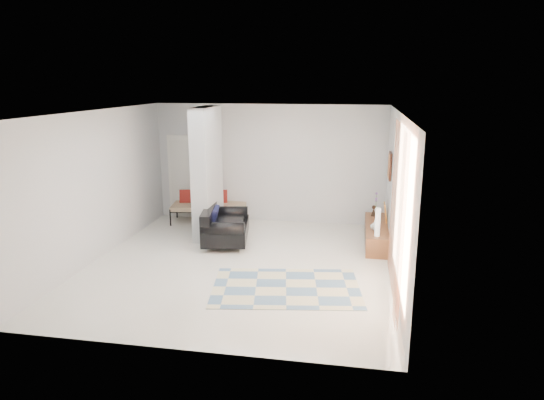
# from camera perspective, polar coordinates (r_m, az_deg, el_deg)

# --- Properties ---
(floor) EXTENTS (6.00, 6.00, 0.00)m
(floor) POSITION_cam_1_polar(r_m,az_deg,el_deg) (9.11, -3.75, -7.56)
(floor) COLOR silver
(floor) RESTS_ON ground
(ceiling) EXTENTS (6.00, 6.00, 0.00)m
(ceiling) POSITION_cam_1_polar(r_m,az_deg,el_deg) (8.50, -4.05, 10.30)
(ceiling) COLOR white
(ceiling) RESTS_ON wall_back
(wall_back) EXTENTS (6.00, 0.00, 6.00)m
(wall_back) POSITION_cam_1_polar(r_m,az_deg,el_deg) (11.58, -0.32, 4.30)
(wall_back) COLOR silver
(wall_back) RESTS_ON ground
(wall_front) EXTENTS (6.00, 0.00, 6.00)m
(wall_front) POSITION_cam_1_polar(r_m,az_deg,el_deg) (5.94, -10.88, -5.28)
(wall_front) COLOR silver
(wall_front) RESTS_ON ground
(wall_left) EXTENTS (0.00, 6.00, 6.00)m
(wall_left) POSITION_cam_1_polar(r_m,az_deg,el_deg) (9.72, -19.83, 1.62)
(wall_left) COLOR silver
(wall_left) RESTS_ON ground
(wall_right) EXTENTS (0.00, 6.00, 6.00)m
(wall_right) POSITION_cam_1_polar(r_m,az_deg,el_deg) (8.48, 14.46, 0.30)
(wall_right) COLOR silver
(wall_right) RESTS_ON ground
(partition_column) EXTENTS (0.35, 1.20, 2.80)m
(partition_column) POSITION_cam_1_polar(r_m,az_deg,el_deg) (10.50, -7.64, 3.19)
(partition_column) COLOR #A0A4A7
(partition_column) RESTS_ON floor
(hallway_door) EXTENTS (0.85, 0.06, 2.04)m
(hallway_door) POSITION_cam_1_polar(r_m,az_deg,el_deg) (12.16, -10.15, 2.72)
(hallway_door) COLOR silver
(hallway_door) RESTS_ON floor
(curtain) EXTENTS (0.00, 2.55, 2.55)m
(curtain) POSITION_cam_1_polar(r_m,az_deg,el_deg) (7.35, 14.48, -1.36)
(curtain) COLOR #FF8043
(curtain) RESTS_ON wall_right
(wall_art) EXTENTS (0.04, 0.45, 0.55)m
(wall_art) POSITION_cam_1_polar(r_m,az_deg,el_deg) (10.09, 13.71, 3.92)
(wall_art) COLOR #3C1B10
(wall_art) RESTS_ON wall_right
(media_console) EXTENTS (0.45, 1.97, 0.80)m
(media_console) POSITION_cam_1_polar(r_m,az_deg,el_deg) (10.42, 12.16, -3.88)
(media_console) COLOR brown
(media_console) RESTS_ON floor
(loveseat) EXTENTS (1.12, 1.64, 0.76)m
(loveseat) POSITION_cam_1_polar(r_m,az_deg,el_deg) (10.24, -5.77, -3.04)
(loveseat) COLOR silver
(loveseat) RESTS_ON floor
(daybed) EXTENTS (1.86, 1.01, 0.77)m
(daybed) POSITION_cam_1_polar(r_m,az_deg,el_deg) (11.76, -7.52, -0.57)
(daybed) COLOR black
(daybed) RESTS_ON floor
(area_rug) EXTENTS (2.63, 1.95, 0.01)m
(area_rug) POSITION_cam_1_polar(r_m,az_deg,el_deg) (8.12, 1.67, -10.26)
(area_rug) COLOR beige
(area_rug) RESTS_ON floor
(cylinder_lamp) EXTENTS (0.10, 0.10, 0.55)m
(cylinder_lamp) POSITION_cam_1_polar(r_m,az_deg,el_deg) (9.54, 12.32, -2.57)
(cylinder_lamp) COLOR silver
(cylinder_lamp) RESTS_ON media_console
(bronze_figurine) EXTENTS (0.13, 0.13, 0.24)m
(bronze_figurine) POSITION_cam_1_polar(r_m,az_deg,el_deg) (10.97, 11.87, -1.25)
(bronze_figurine) COLOR black
(bronze_figurine) RESTS_ON media_console
(vase) EXTENTS (0.21, 0.21, 0.19)m
(vase) POSITION_cam_1_polar(r_m,az_deg,el_deg) (9.98, 12.02, -2.90)
(vase) COLOR white
(vase) RESTS_ON media_console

